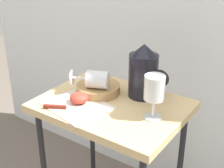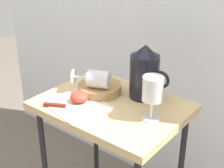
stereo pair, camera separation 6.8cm
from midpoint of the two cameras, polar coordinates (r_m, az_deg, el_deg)
table at (r=1.28m, az=-1.54°, el=-6.39°), size 0.55×0.41×0.68m
linen_napkin at (r=1.23m, az=-7.73°, el=-3.73°), size 0.27×0.24×0.00m
basket_tray at (r=1.31m, az=-3.91°, el=-0.85°), size 0.17×0.17×0.03m
pitcher at (r=1.26m, az=3.95°, el=1.50°), size 0.17×0.11×0.21m
wine_glass_upright at (r=1.10m, az=5.63°, el=-1.09°), size 0.07×0.07×0.16m
wine_glass_tipped_near at (r=1.27m, az=-4.30°, el=0.77°), size 0.16×0.12×0.07m
apple_half_left at (r=1.24m, az=-7.32°, el=-2.42°), size 0.07×0.07×0.04m
knife at (r=1.21m, az=-9.63°, el=-4.14°), size 0.22×0.13×0.01m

